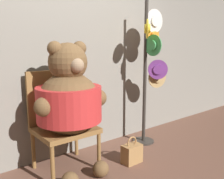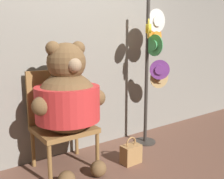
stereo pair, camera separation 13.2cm
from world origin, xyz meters
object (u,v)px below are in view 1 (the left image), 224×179
chair (60,118)px  teddy_bear (69,100)px  hat_display_rack (151,62)px  handbag_on_ground (132,153)px

chair → teddy_bear: teddy_bear is taller
chair → hat_display_rack: bearing=-6.2°
teddy_bear → hat_display_rack: hat_display_rack is taller
teddy_bear → handbag_on_ground: (0.62, -0.25, -0.65)m
hat_display_rack → handbag_on_ground: bearing=-153.4°
handbag_on_ground → chair: bearing=145.6°
chair → handbag_on_ground: 0.87m
handbag_on_ground → teddy_bear: bearing=158.0°
chair → teddy_bear: 0.29m
teddy_bear → handbag_on_ground: teddy_bear is taller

